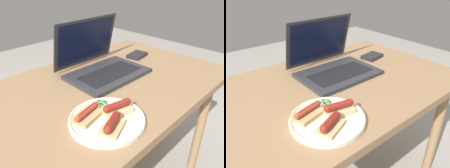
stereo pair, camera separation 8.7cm
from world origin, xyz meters
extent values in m
cube|color=#93704C|center=(0.00, 0.00, 0.72)|extent=(1.22, 0.76, 0.04)
cylinder|color=#93704C|center=(0.53, 0.30, 0.35)|extent=(0.05, 0.05, 0.70)
cylinder|color=#93704C|center=(0.53, -0.30, 0.35)|extent=(0.05, 0.05, 0.70)
cube|color=#2D2D33|center=(0.08, 0.05, 0.75)|extent=(0.38, 0.26, 0.02)
cube|color=black|center=(0.08, 0.03, 0.76)|extent=(0.31, 0.14, 0.00)
cube|color=#2D2D33|center=(0.08, 0.21, 0.88)|extent=(0.38, 0.06, 0.24)
cube|color=#0C1433|center=(0.08, 0.20, 0.88)|extent=(0.34, 0.05, 0.21)
cylinder|color=silver|center=(-0.18, -0.21, 0.75)|extent=(0.26, 0.26, 0.01)
torus|color=silver|center=(-0.18, -0.21, 0.76)|extent=(0.26, 0.26, 0.01)
cube|color=#D6B784|center=(-0.13, -0.21, 0.76)|extent=(0.11, 0.08, 0.02)
cylinder|color=maroon|center=(-0.13, -0.21, 0.79)|extent=(0.09, 0.04, 0.03)
sphere|color=maroon|center=(-0.09, -0.22, 0.79)|extent=(0.03, 0.03, 0.03)
sphere|color=maroon|center=(-0.17, -0.20, 0.79)|extent=(0.03, 0.03, 0.03)
cylinder|color=red|center=(-0.13, -0.21, 0.80)|extent=(0.07, 0.02, 0.00)
cube|color=tan|center=(-0.22, -0.16, 0.76)|extent=(0.12, 0.09, 0.02)
cylinder|color=#9E3D28|center=(-0.22, -0.16, 0.78)|extent=(0.10, 0.04, 0.02)
sphere|color=#9E3D28|center=(-0.27, -0.17, 0.78)|extent=(0.02, 0.02, 0.02)
sphere|color=#9E3D28|center=(-0.17, -0.15, 0.78)|extent=(0.02, 0.02, 0.02)
cylinder|color=red|center=(-0.22, -0.16, 0.79)|extent=(0.09, 0.02, 0.01)
cube|color=tan|center=(-0.20, -0.26, 0.76)|extent=(0.11, 0.10, 0.01)
cylinder|color=maroon|center=(-0.20, -0.26, 0.78)|extent=(0.08, 0.06, 0.03)
sphere|color=maroon|center=(-0.24, -0.28, 0.78)|extent=(0.03, 0.03, 0.03)
sphere|color=maroon|center=(-0.17, -0.24, 0.78)|extent=(0.03, 0.03, 0.03)
cylinder|color=red|center=(-0.20, -0.26, 0.79)|extent=(0.06, 0.03, 0.01)
ellipsoid|color=#2D662D|center=(-0.12, -0.13, 0.76)|extent=(0.02, 0.03, 0.01)
ellipsoid|color=#709E4C|center=(-0.12, -0.12, 0.76)|extent=(0.03, 0.02, 0.01)
ellipsoid|color=#709E4C|center=(-0.13, -0.15, 0.76)|extent=(0.02, 0.02, 0.01)
ellipsoid|color=#387A33|center=(-0.13, -0.12, 0.76)|extent=(0.03, 0.03, 0.01)
ellipsoid|color=#2D662D|center=(-0.14, -0.16, 0.76)|extent=(0.02, 0.02, 0.01)
ellipsoid|color=#4C8E3D|center=(-0.15, -0.15, 0.76)|extent=(0.02, 0.02, 0.00)
ellipsoid|color=#709E4C|center=(-0.13, -0.14, 0.76)|extent=(0.02, 0.02, 0.01)
cube|color=#232328|center=(0.39, 0.11, 0.75)|extent=(0.13, 0.10, 0.02)
camera|label=1|loc=(-0.60, -0.64, 1.21)|focal=35.00mm
camera|label=2|loc=(-0.53, -0.70, 1.21)|focal=35.00mm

